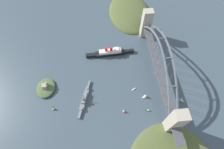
# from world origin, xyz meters

# --- Properties ---
(ground_plane) EXTENTS (1400.00, 1400.00, 0.00)m
(ground_plane) POSITION_xyz_m (0.00, 0.00, 0.00)
(ground_plane) COLOR #3D4C56
(harbor_arch_bridge) EXTENTS (263.22, 18.55, 76.11)m
(harbor_arch_bridge) POSITION_xyz_m (0.00, -0.00, 31.81)
(harbor_arch_bridge) COLOR #ADA38E
(harbor_arch_bridge) RESTS_ON ground
(headland_east_shore) EXTENTS (149.19, 98.36, 30.14)m
(headland_east_shore) POSITION_xyz_m (173.31, 18.49, 0.00)
(headland_east_shore) COLOR #4C562D
(headland_east_shore) RESTS_ON ground
(ocean_liner) EXTENTS (13.72, 96.91, 20.85)m
(ocean_liner) POSITION_xyz_m (52.77, 78.67, 5.91)
(ocean_liner) COLOR black
(ocean_liner) RESTS_ON ground
(naval_cruiser) EXTENTS (67.86, 23.47, 17.89)m
(naval_cruiser) POSITION_xyz_m (-40.41, 130.56, 3.26)
(naval_cruiser) COLOR slate
(naval_cruiser) RESTS_ON ground
(fort_island_mid_harbor) EXTENTS (39.27, 32.51, 14.36)m
(fort_island_mid_harbor) POSITION_xyz_m (-12.88, 198.23, 3.66)
(fort_island_mid_harbor) COLOR #4C6038
(fort_island_mid_harbor) RESTS_ON ground
(seaplane_taxiing_near_bridge) EXTENTS (8.40, 8.87, 5.00)m
(seaplane_taxiing_near_bridge) POSITION_xyz_m (-58.99, -32.69, 2.08)
(seaplane_taxiing_near_bridge) COLOR #B7B7B2
(seaplane_taxiing_near_bridge) RESTS_ON ground
(small_boat_0) EXTENTS (7.60, 5.52, 8.26)m
(small_boat_0) POSITION_xyz_m (-52.54, 182.17, 3.87)
(small_boat_0) COLOR black
(small_boat_0) RESTS_ON ground
(small_boat_1) EXTENTS (5.93, 6.13, 8.15)m
(small_boat_1) POSITION_xyz_m (-68.30, 66.67, 3.78)
(small_boat_1) COLOR #B2231E
(small_boat_1) RESTS_ON ground
(small_boat_2) EXTENTS (6.89, 9.92, 10.63)m
(small_boat_2) POSITION_xyz_m (-45.66, 26.61, 4.93)
(small_boat_2) COLOR silver
(small_boat_2) RESTS_ON ground
(small_boat_3) EXTENTS (5.42, 8.15, 1.92)m
(small_boat_3) POSITION_xyz_m (-29.61, 43.91, 0.69)
(small_boat_3) COLOR silver
(small_boat_3) RESTS_ON ground
(small_boat_4) EXTENTS (5.12, 10.05, 2.32)m
(small_boat_4) POSITION_xyz_m (-70.05, 27.35, 0.85)
(small_boat_4) COLOR #2D6B3D
(small_boat_4) RESTS_ON ground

